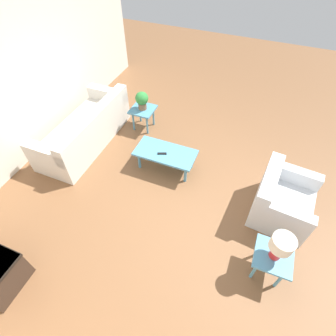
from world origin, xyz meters
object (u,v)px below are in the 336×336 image
armchair (281,200)px  coffee_table (165,154)px  side_table_plant (143,112)px  sofa (86,131)px  potted_plant (142,100)px  table_lamp (281,246)px  side_table_lamp (272,258)px

armchair → coffee_table: size_ratio=0.97×
coffee_table → side_table_plant: size_ratio=2.27×
sofa → potted_plant: size_ratio=5.70×
potted_plant → table_lamp: 3.66m
armchair → table_lamp: bearing=-175.6°
coffee_table → side_table_lamp: (-2.02, 1.28, 0.04)m
armchair → potted_plant: 3.18m
table_lamp → sofa: bearing=-19.7°
side_table_plant → side_table_lamp: 3.66m
side_table_plant → side_table_lamp: bearing=142.7°
coffee_table → side_table_lamp: side_table_lamp is taller
sofa → potted_plant: 1.28m
potted_plant → sofa: bearing=46.1°
coffee_table → side_table_lamp: 2.39m
coffee_table → table_lamp: size_ratio=2.58×
armchair → table_lamp: size_ratio=2.50×
coffee_table → side_table_plant: side_table_plant is taller
sofa → side_table_plant: sofa is taller
side_table_lamp → coffee_table: bearing=-32.4°
potted_plant → coffee_table: bearing=133.7°
sofa → armchair: 3.79m
sofa → potted_plant: potted_plant is taller
armchair → coffee_table: armchair is taller
armchair → side_table_plant: armchair is taller
sofa → table_lamp: table_lamp is taller
side_table_lamp → side_table_plant: bearing=-37.3°
sofa → side_table_lamp: 3.99m
potted_plant → table_lamp: table_lamp is taller
side_table_lamp → armchair: bearing=-91.1°
side_table_plant → potted_plant: 0.30m
potted_plant → side_table_plant: bearing=-26.6°
side_table_plant → armchair: bearing=158.3°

